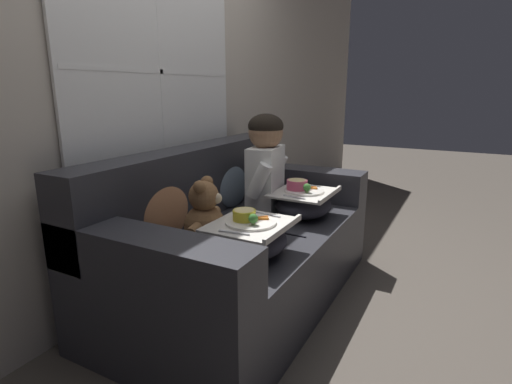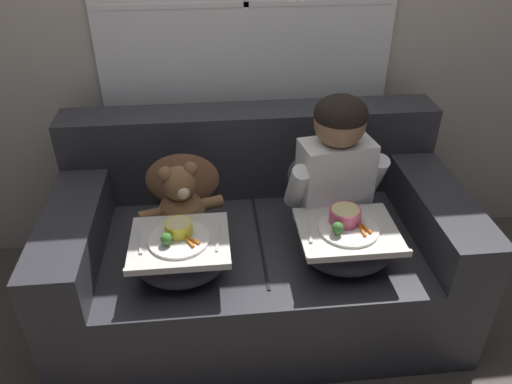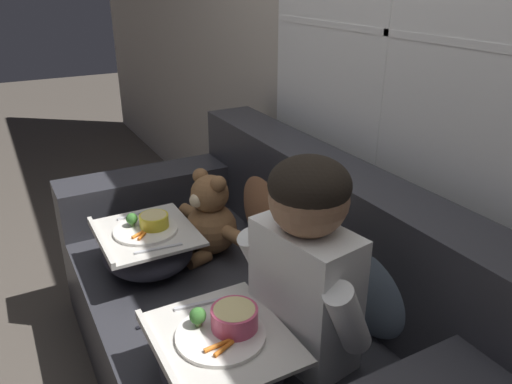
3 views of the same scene
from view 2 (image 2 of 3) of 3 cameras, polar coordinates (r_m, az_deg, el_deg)
ground_plane at (r=2.55m, az=0.28°, el=-12.62°), size 14.00×14.00×0.00m
wall_back_with_window at (r=2.45m, az=-1.24°, el=20.56°), size 8.00×0.08×2.60m
couch at (r=2.38m, az=0.14°, el=-6.07°), size 1.79×0.98×0.88m
throw_pillow_behind_child at (r=2.46m, az=7.38°, el=3.60°), size 0.38×0.18×0.40m
throw_pillow_behind_teddy at (r=2.41m, az=-8.47°, el=2.80°), size 0.40×0.19×0.41m
child_figure at (r=2.15m, az=9.20°, el=3.82°), size 0.46×0.24×0.62m
teddy_bear at (r=2.19m, az=-8.52°, el=-1.54°), size 0.37×0.27×0.35m
lap_tray_child at (r=2.08m, az=10.29°, el=-5.80°), size 0.40×0.35×0.23m
lap_tray_teddy at (r=2.02m, az=-8.59°, el=-7.11°), size 0.39×0.35×0.22m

